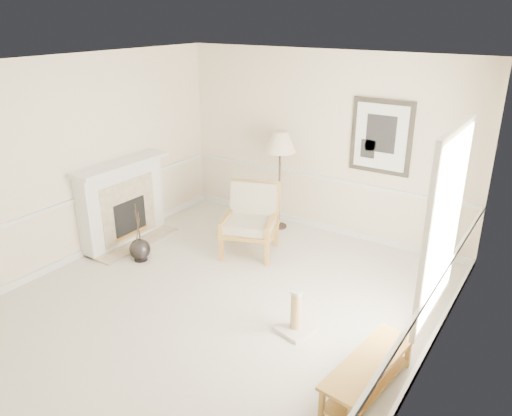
{
  "coord_description": "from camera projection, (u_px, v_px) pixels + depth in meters",
  "views": [
    {
      "loc": [
        3.36,
        -4.3,
        3.43
      ],
      "look_at": [
        0.07,
        0.7,
        1.05
      ],
      "focal_mm": 35.0,
      "sensor_mm": 36.0,
      "label": 1
    }
  ],
  "objects": [
    {
      "name": "ground",
      "position": [
        221.0,
        301.0,
        6.32
      ],
      "size": [
        5.5,
        5.5,
        0.0
      ],
      "primitive_type": "plane",
      "color": "silver",
      "rests_on": "ground"
    },
    {
      "name": "room",
      "position": [
        230.0,
        159.0,
        5.62
      ],
      "size": [
        5.04,
        5.54,
        2.92
      ],
      "color": "beige",
      "rests_on": "ground"
    },
    {
      "name": "fireplace",
      "position": [
        123.0,
        203.0,
        7.75
      ],
      "size": [
        0.64,
        1.64,
        1.31
      ],
      "color": "white",
      "rests_on": "ground"
    },
    {
      "name": "floor_vase",
      "position": [
        140.0,
        250.0,
        7.3
      ],
      "size": [
        0.31,
        0.31,
        0.9
      ],
      "rotation": [
        0.0,
        0.0,
        -0.09
      ],
      "color": "black",
      "rests_on": "ground"
    },
    {
      "name": "armchair",
      "position": [
        251.0,
        216.0,
        7.48
      ],
      "size": [
        1.01,
        1.05,
        1.03
      ],
      "rotation": [
        0.0,
        0.0,
        0.35
      ],
      "color": "olive",
      "rests_on": "ground"
    },
    {
      "name": "floor_lamp",
      "position": [
        280.0,
        144.0,
        7.95
      ],
      "size": [
        0.57,
        0.57,
        1.65
      ],
      "rotation": [
        0.0,
        0.0,
        0.11
      ],
      "color": "black",
      "rests_on": "ground"
    },
    {
      "name": "bench",
      "position": [
        368.0,
        371.0,
        4.74
      ],
      "size": [
        0.53,
        1.3,
        0.36
      ],
      "rotation": [
        0.0,
        0.0,
        -0.12
      ],
      "color": "olive",
      "rests_on": "ground"
    },
    {
      "name": "scratching_post",
      "position": [
        296.0,
        318.0,
        5.67
      ],
      "size": [
        0.45,
        0.45,
        0.53
      ],
      "rotation": [
        0.0,
        0.0,
        -0.24
      ],
      "color": "beige",
      "rests_on": "ground"
    }
  ]
}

